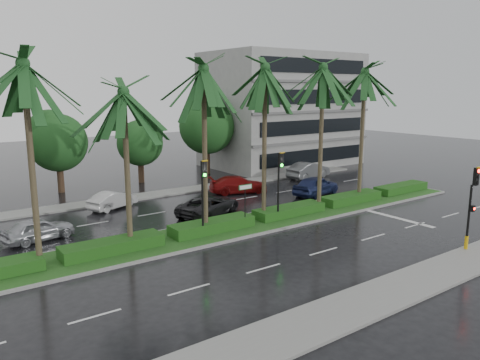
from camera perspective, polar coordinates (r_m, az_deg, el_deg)
ground at (r=28.38m, az=2.85°, el=-5.91°), size 120.00×120.00×0.00m
near_sidewalk at (r=21.86m, az=20.21°, el=-11.76°), size 40.00×2.40×0.12m
far_sidewalk at (r=38.14m, az=-8.52°, el=-1.50°), size 40.00×2.00×0.12m
median at (r=29.11m, az=1.61°, el=-5.31°), size 36.00×4.00×0.15m
hedge at (r=29.00m, az=1.61°, el=-4.60°), size 35.20×1.40×0.60m
lane_markings at (r=30.00m, az=7.91°, el=-5.05°), size 34.00×13.06×0.01m
palm_row at (r=27.20m, az=-0.44°, el=11.68°), size 26.30×4.20×10.31m
signal_near at (r=26.50m, az=26.41°, el=-2.71°), size 0.34×0.45×4.36m
signal_median_left at (r=25.63m, az=-4.50°, el=-0.87°), size 0.34×0.42×4.36m
signal_median_right at (r=28.82m, az=4.86°, el=0.46°), size 0.34×0.42×4.36m
street_sign at (r=27.60m, az=0.64°, el=-1.82°), size 0.95×0.09×2.60m
bg_trees at (r=42.44m, az=-12.27°, el=5.63°), size 32.60×5.36×7.75m
building at (r=51.91m, az=5.13°, el=8.52°), size 16.00×10.00×12.00m
car_silver at (r=28.25m, az=-23.35°, el=-5.55°), size 2.24×4.02×1.29m
car_white at (r=33.98m, az=-15.26°, el=-2.37°), size 2.68×3.93×1.23m
car_darkgrey at (r=31.07m, az=-3.81°, el=-3.11°), size 3.95×5.42×1.37m
car_red at (r=37.66m, az=-0.21°, el=-0.57°), size 3.38×5.07×1.37m
car_blue at (r=37.36m, az=9.24°, el=-0.68°), size 2.71×4.79×1.54m
car_grey at (r=44.28m, az=8.35°, el=1.19°), size 2.18×4.81×1.53m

